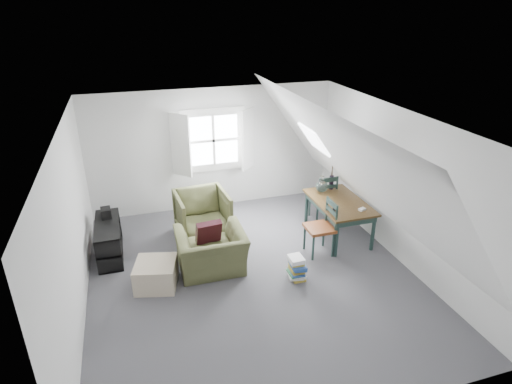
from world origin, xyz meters
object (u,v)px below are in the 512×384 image
object	(u,v)px
armchair_near	(212,270)
dining_chair_near	(322,227)
armchair_far	(204,234)
dining_chair_far	(324,196)
ottoman	(156,274)
magazine_stack	(297,268)
dining_table	(339,206)
media_shelf	(109,242)

from	to	relation	value
armchair_near	dining_chair_near	distance (m)	1.98
armchair_far	dining_chair_far	size ratio (longest dim) A/B	0.97
ottoman	dining_chair_far	distance (m)	3.62
armchair_near	magazine_stack	distance (m)	1.39
dining_table	dining_chair_near	bearing A→B (deg)	-136.71
dining_chair_near	magazine_stack	world-z (taller)	dining_chair_near
dining_chair_near	magazine_stack	xyz separation A→B (m)	(-0.68, -0.59, -0.31)
armchair_near	media_shelf	size ratio (longest dim) A/B	0.91
armchair_near	dining_chair_far	xyz separation A→B (m)	(2.48, 1.10, 0.50)
magazine_stack	dining_table	bearing A→B (deg)	40.15
ottoman	dining_chair_far	size ratio (longest dim) A/B	0.62
dining_chair_far	media_shelf	world-z (taller)	dining_chair_far
dining_table	dining_chair_near	size ratio (longest dim) A/B	1.47
dining_table	armchair_near	bearing A→B (deg)	-166.19
armchair_far	dining_chair_near	bearing A→B (deg)	-37.83
dining_chair_far	magazine_stack	bearing A→B (deg)	68.10
dining_chair_near	media_shelf	size ratio (longest dim) A/B	0.82
ottoman	dining_chair_far	xyz separation A→B (m)	(3.38, 1.25, 0.30)
dining_table	magazine_stack	world-z (taller)	dining_table
armchair_near	armchair_far	world-z (taller)	armchair_far
armchair_far	media_shelf	bearing A→B (deg)	-175.11
ottoman	armchair_far	bearing A→B (deg)	53.82
ottoman	dining_chair_near	world-z (taller)	dining_chair_near
dining_table	dining_chair_far	world-z (taller)	dining_chair_far
dining_chair_near	media_shelf	world-z (taller)	dining_chair_near
armchair_far	dining_chair_near	xyz separation A→B (m)	(1.82, -1.22, 0.50)
ottoman	dining_table	distance (m)	3.43
dining_table	dining_chair_far	distance (m)	0.69
ottoman	magazine_stack	distance (m)	2.17
media_shelf	magazine_stack	distance (m)	3.20
dining_table	magazine_stack	size ratio (longest dim) A/B	3.74
media_shelf	dining_chair_near	bearing A→B (deg)	-17.96
armchair_far	ottoman	xyz separation A→B (m)	(-0.98, -1.34, 0.20)
armchair_near	armchair_far	bearing A→B (deg)	-93.75
dining_table	armchair_far	bearing A→B (deg)	166.18
armchair_near	media_shelf	bearing A→B (deg)	-29.99
armchair_near	dining_chair_far	size ratio (longest dim) A/B	1.10
armchair_far	media_shelf	size ratio (longest dim) A/B	0.80
media_shelf	magazine_stack	size ratio (longest dim) A/B	3.11
media_shelf	magazine_stack	world-z (taller)	media_shelf
armchair_far	dining_chair_near	size ratio (longest dim) A/B	0.97
dining_table	media_shelf	world-z (taller)	dining_table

